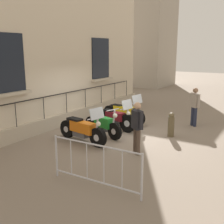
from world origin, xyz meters
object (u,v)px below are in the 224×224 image
Objects in this scene: motorcycle_yellow at (124,113)px; pedestrian_walking at (137,125)px; motorcycle_maroon at (115,118)px; pedestrian_standing at (195,105)px; bollard at (171,125)px; crowd_barrier at (95,164)px; motorcycle_green at (103,125)px; motorcycle_orange at (82,130)px.

pedestrian_walking reaches higher than motorcycle_yellow.
pedestrian_standing is at bearing 40.78° from motorcycle_maroon.
bollard is at bearing -16.64° from motorcycle_yellow.
motorcycle_yellow reaches higher than motorcycle_maroon.
pedestrian_walking is (-0.15, 2.35, 0.32)m from crowd_barrier.
motorcycle_green is 2.11m from pedestrian_walking.
motorcycle_green is at bearing -128.01° from pedestrian_standing.
pedestrian_walking is (1.84, -0.93, 0.46)m from motorcycle_green.
crowd_barrier is at bearing -91.64° from bollard.
motorcycle_maroon is 1.28× the size of pedestrian_walking.
pedestrian_standing reaches higher than motorcycle_green.
motorcycle_yellow is 3.55m from pedestrian_walking.
motorcycle_yellow reaches higher than motorcycle_orange.
pedestrian_standing reaches higher than motorcycle_yellow.
motorcycle_yellow is (-0.15, 0.99, 0.02)m from motorcycle_maroon.
crowd_barrier is at bearing -46.94° from motorcycle_orange.
motorcycle_maroon is 2.70m from pedestrian_walking.
motorcycle_green is at bearing 77.73° from motorcycle_orange.
bollard is 2.22m from pedestrian_walking.
bollard is (2.11, 1.23, 0.02)m from motorcycle_green.
motorcycle_orange is 0.95m from motorcycle_green.
bollard is at bearing -98.98° from pedestrian_standing.
pedestrian_walking is at bearing -98.10° from pedestrian_standing.
motorcycle_green is 0.91× the size of motorcycle_maroon.
crowd_barrier is at bearing -64.00° from motorcycle_maroon.
bollard is 1.92m from pedestrian_standing.
pedestrian_walking is at bearing 0.17° from motorcycle_orange.
motorcycle_orange is 1.35× the size of pedestrian_walking.
motorcycle_maroon is (0.13, 1.87, 0.01)m from motorcycle_orange.
motorcycle_yellow reaches higher than motorcycle_green.
pedestrian_walking reaches higher than bollard.
motorcycle_maroon is 0.86× the size of crowd_barrier.
pedestrian_standing is (0.29, 1.84, 0.44)m from bollard.
motorcycle_green is at bearing -83.35° from motorcycle_yellow.
pedestrian_walking reaches higher than motorcycle_orange.
motorcycle_orange is at bearing -136.94° from bollard.
motorcycle_green is at bearing -149.75° from bollard.
pedestrian_walking is at bearing -44.41° from motorcycle_maroon.
pedestrian_standing is 4.04m from pedestrian_walking.
pedestrian_walking is at bearing 93.63° from crowd_barrier.
motorcycle_green is 1.17× the size of pedestrian_walking.
crowd_barrier is 6.37m from pedestrian_standing.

